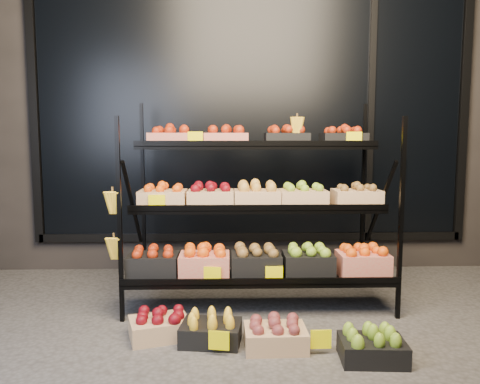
{
  "coord_description": "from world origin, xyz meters",
  "views": [
    {
      "loc": [
        -0.25,
        -3.16,
        1.33
      ],
      "look_at": [
        -0.15,
        0.55,
        0.92
      ],
      "focal_mm": 35.0,
      "sensor_mm": 36.0,
      "label": 1
    }
  ],
  "objects_px": {
    "display_rack": "(256,207)",
    "floor_crate_left": "(159,325)",
    "floor_crate_midleft": "(211,329)",
    "floor_crate_midright": "(275,334)"
  },
  "relations": [
    {
      "from": "display_rack",
      "to": "floor_crate_left",
      "type": "relative_size",
      "value": 4.82
    },
    {
      "from": "floor_crate_midleft",
      "to": "floor_crate_midright",
      "type": "xyz_separation_m",
      "value": [
        0.42,
        -0.09,
        0.0
      ]
    },
    {
      "from": "floor_crate_left",
      "to": "display_rack",
      "type": "bearing_deg",
      "value": 28.57
    },
    {
      "from": "display_rack",
      "to": "floor_crate_left",
      "type": "bearing_deg",
      "value": -134.12
    },
    {
      "from": "floor_crate_midright",
      "to": "floor_crate_left",
      "type": "bearing_deg",
      "value": 165.83
    },
    {
      "from": "display_rack",
      "to": "floor_crate_midleft",
      "type": "bearing_deg",
      "value": -113.21
    },
    {
      "from": "display_rack",
      "to": "floor_crate_midleft",
      "type": "distance_m",
      "value": 1.12
    },
    {
      "from": "display_rack",
      "to": "floor_crate_left",
      "type": "height_order",
      "value": "display_rack"
    },
    {
      "from": "display_rack",
      "to": "floor_crate_left",
      "type": "xyz_separation_m",
      "value": [
        -0.7,
        -0.72,
        -0.69
      ]
    },
    {
      "from": "floor_crate_midleft",
      "to": "floor_crate_midright",
      "type": "height_order",
      "value": "floor_crate_midright"
    }
  ]
}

